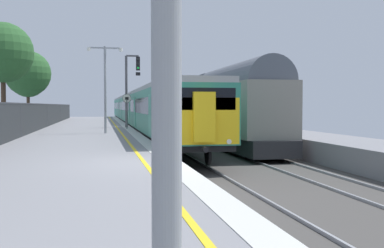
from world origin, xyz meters
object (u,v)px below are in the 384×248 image
at_px(freight_train_adjacent_track, 179,105).
at_px(background_tree_centre, 28,76).
at_px(signal_gantry, 130,82).
at_px(background_tree_left, 3,54).
at_px(commuter_train_at_platform, 138,109).
at_px(speed_limit_sign, 127,107).
at_px(platform_lamp_mid, 105,81).

distance_m(freight_train_adjacent_track, background_tree_centre, 15.24).
relative_size(signal_gantry, background_tree_left, 0.78).
distance_m(commuter_train_at_platform, freight_train_adjacent_track, 4.10).
bearing_deg(background_tree_left, freight_train_adjacent_track, 46.50).
relative_size(freight_train_adjacent_track, background_tree_centre, 7.35).
bearing_deg(speed_limit_sign, background_tree_centre, 118.24).
height_order(signal_gantry, background_tree_centre, background_tree_centre).
relative_size(commuter_train_at_platform, freight_train_adjacent_track, 1.15).
bearing_deg(background_tree_centre, freight_train_adjacent_track, -12.64).
bearing_deg(signal_gantry, background_tree_centre, 123.02).
bearing_deg(signal_gantry, freight_train_adjacent_track, 62.95).
distance_m(speed_limit_sign, background_tree_centre, 18.74).
relative_size(platform_lamp_mid, background_tree_centre, 0.71).
bearing_deg(signal_gantry, speed_limit_sign, -99.09).
bearing_deg(speed_limit_sign, platform_lamp_mid, -107.25).
bearing_deg(speed_limit_sign, background_tree_left, -170.97).
xyz_separation_m(commuter_train_at_platform, background_tree_centre, (-10.59, 2.49, 3.29)).
xyz_separation_m(freight_train_adjacent_track, speed_limit_sign, (-5.85, -13.02, -0.13)).
bearing_deg(freight_train_adjacent_track, background_tree_left, -133.50).
bearing_deg(signal_gantry, platform_lamp_mid, -104.70).
xyz_separation_m(commuter_train_at_platform, platform_lamp_mid, (-3.34, -18.61, 1.71)).
height_order(signal_gantry, speed_limit_sign, signal_gantry).
height_order(freight_train_adjacent_track, background_tree_centre, background_tree_centre).
distance_m(commuter_train_at_platform, background_tree_centre, 11.37).
bearing_deg(freight_train_adjacent_track, platform_lamp_mid, -112.39).
xyz_separation_m(freight_train_adjacent_track, signal_gantry, (-5.49, -10.75, 1.62)).
distance_m(signal_gantry, background_tree_centre, 16.77).
distance_m(speed_limit_sign, background_tree_left, 8.40).
bearing_deg(speed_limit_sign, commuter_train_at_platform, 82.38).
distance_m(background_tree_left, background_tree_centre, 17.54).
bearing_deg(speed_limit_sign, signal_gantry, 80.91).
relative_size(freight_train_adjacent_track, background_tree_left, 7.60).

